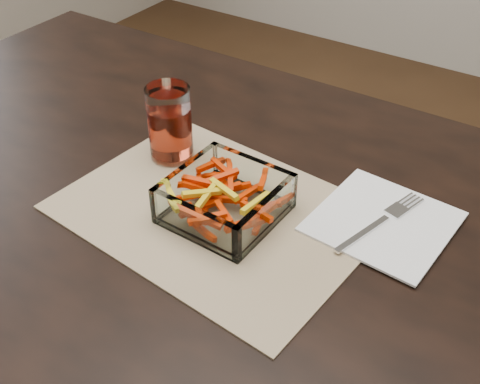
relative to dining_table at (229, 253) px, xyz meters
name	(u,v)px	position (x,y,z in m)	size (l,w,h in m)	color
dining_table	(229,253)	(0.00, 0.00, 0.00)	(1.60, 0.90, 0.75)	black
placemat	(216,211)	(-0.01, -0.01, 0.09)	(0.45, 0.33, 0.00)	tan
glass_bowl	(225,201)	(0.00, -0.01, 0.12)	(0.16, 0.16, 0.06)	white
tumbler	(170,126)	(-0.16, 0.07, 0.15)	(0.07, 0.07, 0.13)	white
napkin	(383,222)	(0.21, 0.10, 0.09)	(0.19, 0.19, 0.00)	white
fork	(382,220)	(0.21, 0.10, 0.10)	(0.07, 0.19, 0.00)	silver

